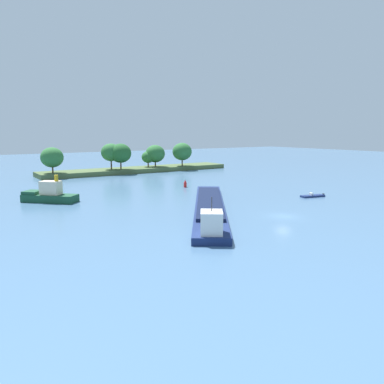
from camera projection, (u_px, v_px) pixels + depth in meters
ground_plane at (283, 216)px, 60.56m from camera, size 400.00×400.00×0.00m
treeline_island at (134, 161)px, 124.31m from camera, size 64.29×11.18×9.62m
tugboat at (49, 195)px, 72.81m from camera, size 9.86×9.94×5.26m
small_motorboat at (313, 196)px, 78.38m from camera, size 5.55×2.67×0.90m
cargo_barge at (210, 206)px, 64.59m from camera, size 28.73×37.38×5.59m
channel_buoy_red at (185, 184)px, 91.78m from camera, size 0.70×0.70×1.90m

